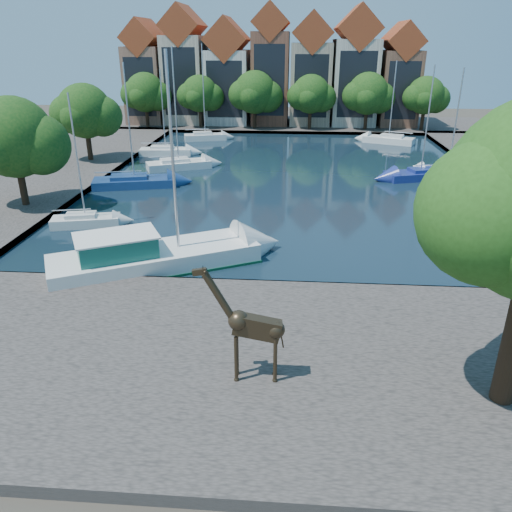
{
  "coord_description": "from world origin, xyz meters",
  "views": [
    {
      "loc": [
        -0.18,
        -24.01,
        12.3
      ],
      "look_at": [
        -1.85,
        -2.0,
        2.74
      ],
      "focal_mm": 35.0,
      "sensor_mm": 36.0,
      "label": 1
    }
  ],
  "objects": [
    {
      "name": "far_tree_west",
      "position": [
        -13.91,
        50.49,
        5.08
      ],
      "size": [
        6.76,
        5.2,
        7.36
      ],
      "color": "#332114",
      "rests_on": "far_quay"
    },
    {
      "name": "townhouse_east_inner",
      "position": [
        2.0,
        55.99,
        7.73
      ],
      "size": [
        5.94,
        9.18,
        15.79
      ],
      "color": "tan",
      "rests_on": "far_quay"
    },
    {
      "name": "townhouse_east_end",
      "position": [
        15.0,
        55.99,
        7.11
      ],
      "size": [
        5.44,
        9.18,
        14.43
      ],
      "color": "brown",
      "rests_on": "far_quay"
    },
    {
      "name": "ground",
      "position": [
        0.0,
        0.0,
        0.0
      ],
      "size": [
        160.0,
        160.0,
        0.0
      ],
      "primitive_type": "plane",
      "color": "#38332B",
      "rests_on": "ground"
    },
    {
      "name": "far_tree_mid_west",
      "position": [
        -5.89,
        50.49,
        5.29
      ],
      "size": [
        7.8,
        6.0,
        8.0
      ],
      "color": "#332114",
      "rests_on": "far_quay"
    },
    {
      "name": "near_quay",
      "position": [
        0.0,
        -7.0,
        0.25
      ],
      "size": [
        50.0,
        14.0,
        0.5
      ],
      "primitive_type": "cube",
      "color": "#524B47",
      "rests_on": "ground"
    },
    {
      "name": "sailboat_left_b",
      "position": [
        -14.52,
        19.24,
        0.66
      ],
      "size": [
        7.69,
        4.23,
        10.58
      ],
      "color": "navy",
      "rests_on": "water_basin"
    },
    {
      "name": "sailboat_right_d",
      "position": [
        12.0,
        42.13,
        0.69
      ],
      "size": [
        6.68,
        4.53,
        9.99
      ],
      "color": "white",
      "rests_on": "water_basin"
    },
    {
      "name": "sailboat_left_d",
      "position": [
        -15.0,
        32.9,
        0.65
      ],
      "size": [
        6.06,
        2.67,
        9.32
      ],
      "color": "white",
      "rests_on": "water_basin"
    },
    {
      "name": "giraffe_statue",
      "position": [
        -1.57,
        -8.46,
        2.75
      ],
      "size": [
        3.2,
        0.61,
        4.57
      ],
      "color": "#34291A",
      "rests_on": "near_quay"
    },
    {
      "name": "sailboat_right_b",
      "position": [
        12.0,
        23.95,
        0.63
      ],
      "size": [
        7.06,
        4.22,
        10.28
      ],
      "color": "navy",
      "rests_on": "water_basin"
    },
    {
      "name": "townhouse_east_mid",
      "position": [
        8.5,
        55.99,
        8.1
      ],
      "size": [
        6.43,
        9.18,
        16.65
      ],
      "color": "beige",
      "rests_on": "far_quay"
    },
    {
      "name": "townhouse_west_end",
      "position": [
        -23.0,
        55.99,
        7.36
      ],
      "size": [
        5.44,
        9.18,
        14.93
      ],
      "color": "#8A604B",
      "rests_on": "far_quay"
    },
    {
      "name": "townhouse_west_mid",
      "position": [
        -17.0,
        55.99,
        8.23
      ],
      "size": [
        5.94,
        9.18,
        16.79
      ],
      "color": "#C2AF95",
      "rests_on": "far_quay"
    },
    {
      "name": "far_quay",
      "position": [
        0.0,
        56.0,
        0.25
      ],
      "size": [
        60.0,
        16.0,
        0.5
      ],
      "primitive_type": "cube",
      "color": "#524B47",
      "rests_on": "ground"
    },
    {
      "name": "townhouse_west_inner",
      "position": [
        -10.5,
        55.99,
        7.35
      ],
      "size": [
        6.43,
        9.18,
        15.15
      ],
      "color": "silver",
      "rests_on": "far_quay"
    },
    {
      "name": "side_tree_left_far",
      "position": [
        -21.9,
        27.99,
        5.38
      ],
      "size": [
        7.28,
        5.6,
        7.88
      ],
      "color": "#332114",
      "rests_on": "left_quay"
    },
    {
      "name": "side_tree_left_near",
      "position": [
        -20.89,
        11.99,
        5.49
      ],
      "size": [
        7.8,
        6.0,
        8.2
      ],
      "color": "#332114",
      "rests_on": "left_quay"
    },
    {
      "name": "water_basin",
      "position": [
        0.0,
        24.0,
        0.04
      ],
      "size": [
        38.0,
        50.0,
        0.08
      ],
      "primitive_type": "cube",
      "color": "black",
      "rests_on": "ground"
    },
    {
      "name": "sailboat_left_e",
      "position": [
        -12.0,
        42.53,
        0.72
      ],
      "size": [
        5.78,
        3.36,
        11.91
      ],
      "color": "silver",
      "rests_on": "water_basin"
    },
    {
      "name": "motorsailer",
      "position": [
        -8.36,
        1.82,
        0.98
      ],
      "size": [
        12.13,
        8.54,
        11.85
      ],
      "color": "silver",
      "rests_on": "water_basin"
    },
    {
      "name": "left_quay",
      "position": [
        -25.0,
        24.0,
        0.25
      ],
      "size": [
        14.0,
        52.0,
        0.5
      ],
      "primitive_type": "cube",
      "color": "#524B47",
      "rests_on": "ground"
    },
    {
      "name": "townhouse_center",
      "position": [
        -4.0,
        55.99,
        8.36
      ],
      "size": [
        5.44,
        9.18,
        16.93
      ],
      "color": "brown",
      "rests_on": "far_quay"
    },
    {
      "name": "far_tree_mid_east",
      "position": [
        2.1,
        50.49,
        5.13
      ],
      "size": [
        7.02,
        5.4,
        7.52
      ],
      "color": "#332114",
      "rests_on": "far_quay"
    },
    {
      "name": "far_tree_far_east",
      "position": [
        18.09,
        50.49,
        5.08
      ],
      "size": [
        6.76,
        5.2,
        7.36
      ],
      "color": "#332114",
      "rests_on": "far_quay"
    },
    {
      "name": "sailboat_right_c",
      "position": [
        15.0,
        25.41,
        0.68
      ],
      "size": [
        6.49,
        2.64,
        10.01
      ],
      "color": "silver",
      "rests_on": "water_basin"
    },
    {
      "name": "sailboat_left_c",
      "position": [
        -12.0,
        26.31,
        0.68
      ],
      "size": [
        6.82,
        4.74,
        11.77
      ],
      "color": "silver",
      "rests_on": "water_basin"
    },
    {
      "name": "sailboat_left_a",
      "position": [
        -14.87,
        8.69,
        0.62
      ],
      "size": [
        4.95,
        2.67,
        9.14
      ],
      "color": "silver",
      "rests_on": "water_basin"
    },
    {
      "name": "far_tree_far_west",
      "position": [
        -21.9,
        50.49,
        5.18
      ],
      "size": [
        7.28,
        5.6,
        7.68
      ],
      "color": "#332114",
      "rests_on": "far_quay"
    },
    {
      "name": "far_tree_east",
      "position": [
        10.11,
        50.49,
        5.24
      ],
      "size": [
        7.54,
        5.8,
        7.84
      ],
      "color": "#332114",
      "rests_on": "far_quay"
    }
  ]
}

